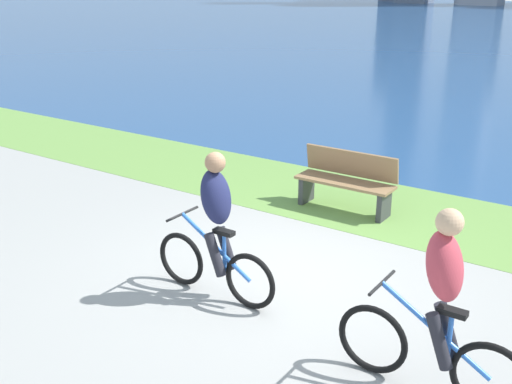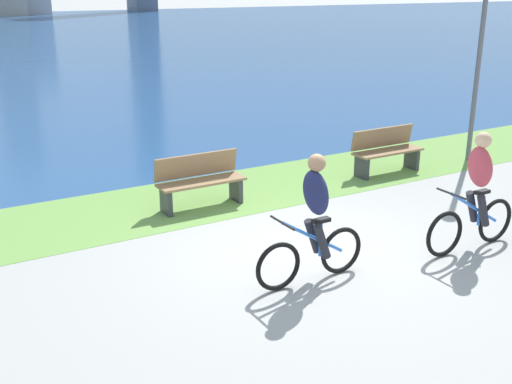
# 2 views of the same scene
# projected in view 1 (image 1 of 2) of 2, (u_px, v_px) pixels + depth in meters

# --- Properties ---
(ground_plane) EXTENTS (300.00, 300.00, 0.00)m
(ground_plane) POSITION_uv_depth(u_px,v_px,m) (283.00, 277.00, 7.36)
(ground_plane) COLOR #9E9E99
(grass_strip_bayside) EXTENTS (120.00, 2.35, 0.01)m
(grass_strip_bayside) POSITION_uv_depth(u_px,v_px,m) (380.00, 207.00, 9.54)
(grass_strip_bayside) COLOR #6B9947
(grass_strip_bayside) RESTS_ON ground
(cyclist_lead) EXTENTS (1.60, 0.52, 1.67)m
(cyclist_lead) POSITION_uv_depth(u_px,v_px,m) (216.00, 227.00, 6.66)
(cyclist_lead) COLOR black
(cyclist_lead) RESTS_ON ground
(cyclist_trailing) EXTENTS (1.69, 0.52, 1.70)m
(cyclist_trailing) POSITION_uv_depth(u_px,v_px,m) (438.00, 307.00, 5.06)
(cyclist_trailing) COLOR black
(cyclist_trailing) RESTS_ON ground
(bench_near_path) EXTENTS (1.50, 0.47, 0.90)m
(bench_near_path) POSITION_uv_depth(u_px,v_px,m) (346.00, 181.00, 9.32)
(bench_near_path) COLOR olive
(bench_near_path) RESTS_ON ground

